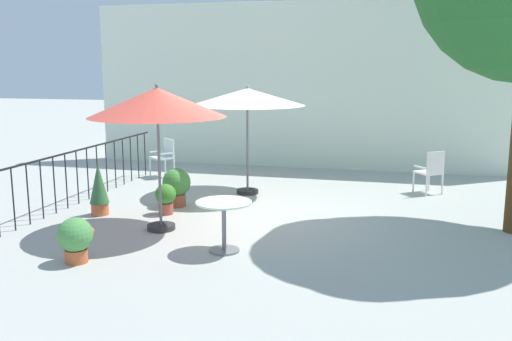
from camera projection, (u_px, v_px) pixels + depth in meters
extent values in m
plane|color=#A9ABA4|center=(255.00, 213.00, 9.77)|extent=(60.00, 60.00, 0.00)
cube|color=silver|center=(302.00, 86.00, 13.88)|extent=(10.81, 0.30, 4.11)
cube|color=black|center=(81.00, 149.00, 10.40)|extent=(0.03, 5.75, 0.03)
cylinder|color=black|center=(13.00, 199.00, 8.61)|extent=(0.02, 0.02, 1.00)
cylinder|color=black|center=(28.00, 194.00, 8.95)|extent=(0.02, 0.02, 1.00)
cylinder|color=black|center=(42.00, 190.00, 9.30)|extent=(0.02, 0.02, 1.00)
cylinder|color=black|center=(54.00, 185.00, 9.64)|extent=(0.02, 0.02, 1.00)
cylinder|color=black|center=(66.00, 181.00, 9.98)|extent=(0.02, 0.02, 1.00)
cylinder|color=black|center=(77.00, 177.00, 10.32)|extent=(0.02, 0.02, 1.00)
cylinder|color=black|center=(88.00, 174.00, 10.66)|extent=(0.02, 0.02, 1.00)
cylinder|color=black|center=(97.00, 171.00, 11.01)|extent=(0.02, 0.02, 1.00)
cylinder|color=black|center=(107.00, 167.00, 11.35)|extent=(0.02, 0.02, 1.00)
cylinder|color=black|center=(115.00, 165.00, 11.69)|extent=(0.02, 0.02, 1.00)
cylinder|color=black|center=(123.00, 162.00, 12.03)|extent=(0.02, 0.02, 1.00)
cylinder|color=black|center=(131.00, 159.00, 12.37)|extent=(0.02, 0.02, 1.00)
cylinder|color=black|center=(138.00, 157.00, 12.72)|extent=(0.02, 0.02, 1.00)
cylinder|color=black|center=(145.00, 154.00, 13.06)|extent=(0.02, 0.02, 1.00)
cylinder|color=#2D2D2D|center=(161.00, 227.00, 8.75)|extent=(0.44, 0.44, 0.08)
cylinder|color=slate|center=(159.00, 160.00, 8.56)|extent=(0.04, 0.04, 2.21)
cone|color=#DD4F3E|center=(157.00, 102.00, 8.40)|extent=(2.10, 2.10, 0.44)
sphere|color=slate|center=(157.00, 85.00, 8.35)|extent=(0.06, 0.06, 0.06)
cylinder|color=#2D2D2D|center=(248.00, 191.00, 11.25)|extent=(0.44, 0.44, 0.08)
cylinder|color=slate|center=(247.00, 142.00, 11.07)|extent=(0.04, 0.04, 2.11)
cone|color=beige|center=(247.00, 97.00, 10.90)|extent=(2.28, 2.28, 0.33)
sphere|color=slate|center=(247.00, 87.00, 10.87)|extent=(0.06, 0.06, 0.06)
cylinder|color=white|center=(224.00, 202.00, 7.59)|extent=(0.77, 0.77, 0.02)
cylinder|color=slate|center=(224.00, 228.00, 7.66)|extent=(0.06, 0.06, 0.69)
cylinder|color=slate|center=(224.00, 250.00, 7.72)|extent=(0.42, 0.42, 0.03)
cube|color=silver|center=(162.00, 158.00, 12.84)|extent=(0.63, 0.62, 0.04)
cube|color=silver|center=(169.00, 147.00, 12.92)|extent=(0.37, 0.30, 0.40)
cube|color=silver|center=(157.00, 151.00, 12.98)|extent=(0.27, 0.33, 0.03)
cube|color=silver|center=(166.00, 154.00, 12.66)|extent=(0.27, 0.33, 0.03)
cylinder|color=silver|center=(150.00, 167.00, 12.93)|extent=(0.04, 0.04, 0.44)
cylinder|color=silver|center=(159.00, 170.00, 12.60)|extent=(0.04, 0.04, 0.44)
cylinder|color=silver|center=(165.00, 166.00, 13.17)|extent=(0.04, 0.04, 0.44)
cylinder|color=silver|center=(174.00, 168.00, 12.84)|extent=(0.04, 0.04, 0.44)
cube|color=white|center=(428.00, 173.00, 11.19)|extent=(0.61, 0.61, 0.04)
cube|color=white|center=(436.00, 162.00, 10.97)|extent=(0.35, 0.28, 0.43)
cube|color=white|center=(436.00, 166.00, 11.24)|extent=(0.27, 0.33, 0.03)
cube|color=white|center=(421.00, 167.00, 11.09)|extent=(0.27, 0.33, 0.03)
cylinder|color=white|center=(429.00, 181.00, 11.48)|extent=(0.04, 0.04, 0.41)
cylinder|color=white|center=(413.00, 182.00, 11.33)|extent=(0.04, 0.04, 0.41)
cylinder|color=white|center=(442.00, 184.00, 11.13)|extent=(0.04, 0.04, 0.41)
cylinder|color=white|center=(426.00, 186.00, 10.97)|extent=(0.04, 0.04, 0.41)
cylinder|color=#AC4D3C|center=(166.00, 208.00, 9.67)|extent=(0.26, 0.26, 0.20)
cylinder|color=#382819|center=(166.00, 204.00, 9.65)|extent=(0.22, 0.22, 0.02)
sphere|color=#377E29|center=(165.00, 194.00, 9.62)|extent=(0.36, 0.36, 0.36)
sphere|color=#BB4BAF|center=(159.00, 193.00, 9.68)|extent=(0.07, 0.07, 0.07)
sphere|color=#BB4BAF|center=(158.00, 197.00, 9.55)|extent=(0.08, 0.08, 0.08)
sphere|color=#BB4BAF|center=(171.00, 190.00, 9.68)|extent=(0.07, 0.07, 0.07)
sphere|color=#BB4BAF|center=(172.00, 194.00, 9.70)|extent=(0.08, 0.08, 0.08)
cylinder|color=#D0663C|center=(100.00, 209.00, 9.61)|extent=(0.30, 0.30, 0.21)
cylinder|color=#382819|center=(100.00, 204.00, 9.60)|extent=(0.26, 0.26, 0.02)
cone|color=#386D3E|center=(99.00, 183.00, 9.53)|extent=(0.33, 0.33, 0.70)
cylinder|color=#BF5C32|center=(76.00, 256.00, 7.27)|extent=(0.29, 0.29, 0.18)
cylinder|color=#382819|center=(76.00, 250.00, 7.26)|extent=(0.26, 0.26, 0.02)
sphere|color=#4A8F45|center=(75.00, 235.00, 7.22)|extent=(0.46, 0.46, 0.46)
sphere|color=#EC4C3E|center=(90.00, 231.00, 7.30)|extent=(0.12, 0.12, 0.12)
sphere|color=#EC4C3E|center=(83.00, 229.00, 7.38)|extent=(0.11, 0.11, 0.11)
cylinder|color=#9F5338|center=(177.00, 200.00, 10.20)|extent=(0.32, 0.32, 0.23)
cylinder|color=#382819|center=(177.00, 194.00, 10.18)|extent=(0.28, 0.28, 0.02)
sphere|color=#41873C|center=(177.00, 182.00, 10.14)|extent=(0.51, 0.51, 0.51)
sphere|color=#ED4F3A|center=(186.00, 184.00, 10.19)|extent=(0.13, 0.13, 0.13)
sphere|color=#ED4F3A|center=(169.00, 182.00, 10.09)|extent=(0.11, 0.11, 0.11)
sphere|color=#ED4F3A|center=(174.00, 184.00, 9.95)|extent=(0.11, 0.11, 0.11)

